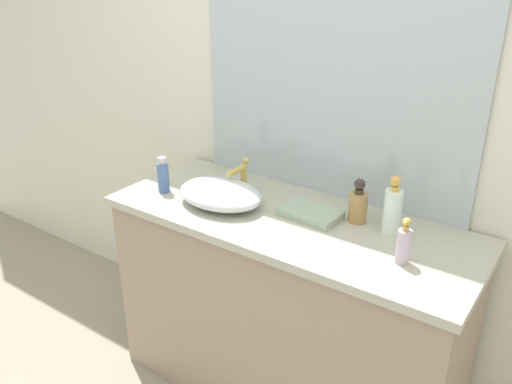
% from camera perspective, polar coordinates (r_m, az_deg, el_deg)
% --- Properties ---
extents(bathroom_wall_rear, '(6.00, 0.06, 2.60)m').
position_cam_1_polar(bathroom_wall_rear, '(2.27, 8.36, 9.51)').
color(bathroom_wall_rear, silver).
rests_on(bathroom_wall_rear, ground).
extents(vanity_counter, '(1.51, 0.59, 0.90)m').
position_cam_1_polar(vanity_counter, '(2.37, 3.37, -12.46)').
color(vanity_counter, '#A08772').
rests_on(vanity_counter, ground).
extents(wall_mirror_panel, '(1.23, 0.01, 1.01)m').
position_cam_1_polar(wall_mirror_panel, '(2.21, 8.14, 11.95)').
color(wall_mirror_panel, '#B2BCC6').
rests_on(wall_mirror_panel, vanity_counter).
extents(sink_basin, '(0.38, 0.27, 0.10)m').
position_cam_1_polar(sink_basin, '(2.23, -3.82, -0.19)').
color(sink_basin, silver).
rests_on(sink_basin, vanity_counter).
extents(faucet, '(0.03, 0.14, 0.15)m').
position_cam_1_polar(faucet, '(2.32, -1.56, 1.99)').
color(faucet, gold).
rests_on(faucet, vanity_counter).
extents(soap_dispenser, '(0.05, 0.05, 0.17)m').
position_cam_1_polar(soap_dispenser, '(1.87, 15.49, -5.39)').
color(soap_dispenser, '#C3ADC7').
rests_on(soap_dispenser, vanity_counter).
extents(lotion_bottle, '(0.07, 0.07, 0.18)m').
position_cam_1_polar(lotion_bottle, '(2.11, 10.85, -1.30)').
color(lotion_bottle, '#AE844C').
rests_on(lotion_bottle, vanity_counter).
extents(perfume_bottle, '(0.05, 0.05, 0.16)m').
position_cam_1_polar(perfume_bottle, '(2.36, -9.88, 1.70)').
color(perfume_bottle, '#496BA2').
rests_on(perfume_bottle, vanity_counter).
extents(spray_can, '(0.07, 0.07, 0.23)m').
position_cam_1_polar(spray_can, '(2.04, 14.37, -1.78)').
color(spray_can, white).
rests_on(spray_can, vanity_counter).
extents(folded_hand_towel, '(0.24, 0.15, 0.03)m').
position_cam_1_polar(folded_hand_towel, '(2.14, 5.80, -2.28)').
color(folded_hand_towel, '#9BAF98').
rests_on(folded_hand_towel, vanity_counter).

